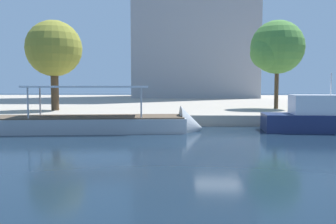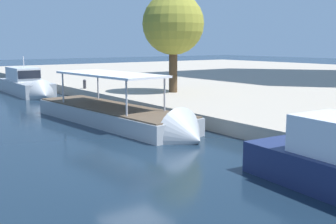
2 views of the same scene
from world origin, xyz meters
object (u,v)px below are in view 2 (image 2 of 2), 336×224
at_px(mooring_bollard_0, 38,75).
at_px(tree_1, 173,24).
at_px(mooring_bollard_1, 85,84).
at_px(motor_yacht_0, 27,87).
at_px(tour_boat_1, 121,120).

xyz_separation_m(mooring_bollard_0, tree_1, (18.86, 4.23, 4.86)).
relative_size(mooring_bollard_1, tree_1, 0.10).
xyz_separation_m(motor_yacht_0, mooring_bollard_1, (5.28, 3.22, 0.55)).
xyz_separation_m(mooring_bollard_0, mooring_bollard_1, (12.24, -0.22, -0.02)).
height_order(tour_boat_1, mooring_bollard_1, tour_boat_1).
bearing_deg(tree_1, mooring_bollard_1, -146.10).
relative_size(motor_yacht_0, tree_1, 1.30).
height_order(mooring_bollard_0, mooring_bollard_1, mooring_bollard_0).
distance_m(mooring_bollard_0, mooring_bollard_1, 12.24).
bearing_deg(motor_yacht_0, mooring_bollard_1, 32.34).
bearing_deg(tour_boat_1, tree_1, 120.96).
bearing_deg(tour_boat_1, motor_yacht_0, 173.30).
bearing_deg(motor_yacht_0, mooring_bollard_0, 154.70).
distance_m(mooring_bollard_0, tree_1, 19.93).
xyz_separation_m(tour_boat_1, mooring_bollard_1, (-12.56, 3.61, 0.88)).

